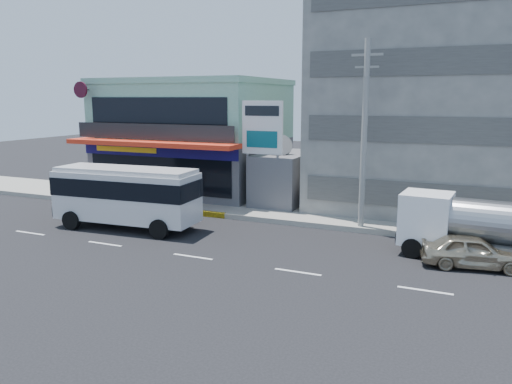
# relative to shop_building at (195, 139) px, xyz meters

# --- Properties ---
(ground) EXTENTS (120.00, 120.00, 0.00)m
(ground) POSITION_rel_shop_building_xyz_m (8.00, -13.95, -4.00)
(ground) COLOR black
(ground) RESTS_ON ground
(sidewalk) EXTENTS (70.00, 5.00, 0.30)m
(sidewalk) POSITION_rel_shop_building_xyz_m (13.00, -4.45, -3.85)
(sidewalk) COLOR gray
(sidewalk) RESTS_ON ground
(shop_building) EXTENTS (12.40, 11.70, 8.00)m
(shop_building) POSITION_rel_shop_building_xyz_m (0.00, 0.00, 0.00)
(shop_building) COLOR #4A4A4F
(shop_building) RESTS_ON ground
(concrete_building) EXTENTS (16.00, 12.00, 14.00)m
(concrete_building) POSITION_rel_shop_building_xyz_m (18.00, 1.05, 3.00)
(concrete_building) COLOR gray
(concrete_building) RESTS_ON ground
(gap_structure) EXTENTS (3.00, 6.00, 3.50)m
(gap_structure) POSITION_rel_shop_building_xyz_m (8.00, -1.95, -2.25)
(gap_structure) COLOR #4A4A4F
(gap_structure) RESTS_ON ground
(satellite_dish) EXTENTS (1.50, 1.50, 0.15)m
(satellite_dish) POSITION_rel_shop_building_xyz_m (8.00, -2.95, -0.42)
(satellite_dish) COLOR slate
(satellite_dish) RESTS_ON gap_structure
(billboard) EXTENTS (2.60, 0.18, 6.90)m
(billboard) POSITION_rel_shop_building_xyz_m (7.50, -4.75, 0.93)
(billboard) COLOR gray
(billboard) RESTS_ON ground
(utility_pole_near) EXTENTS (1.60, 0.30, 10.00)m
(utility_pole_near) POSITION_rel_shop_building_xyz_m (14.00, -6.55, 1.15)
(utility_pole_near) COLOR #999993
(utility_pole_near) RESTS_ON ground
(minibus) EXTENTS (8.16, 3.25, 3.35)m
(minibus) POSITION_rel_shop_building_xyz_m (2.14, -11.05, -2.00)
(minibus) COLOR silver
(minibus) RESTS_ON ground
(sedan) EXTENTS (4.39, 2.34, 1.42)m
(sedan) POSITION_rel_shop_building_xyz_m (19.55, -10.43, -3.29)
(sedan) COLOR #BAAC8E
(sedan) RESTS_ON ground
(tanker_truck) EXTENTS (7.31, 2.81, 2.82)m
(tanker_truck) POSITION_rel_shop_building_xyz_m (19.69, -9.30, -2.48)
(tanker_truck) COLOR white
(tanker_truck) RESTS_ON ground
(motorcycle_rider) EXTENTS (1.56, 0.57, 1.98)m
(motorcycle_rider) POSITION_rel_shop_building_xyz_m (1.49, -8.41, -3.34)
(motorcycle_rider) COLOR #5A0C12
(motorcycle_rider) RESTS_ON ground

